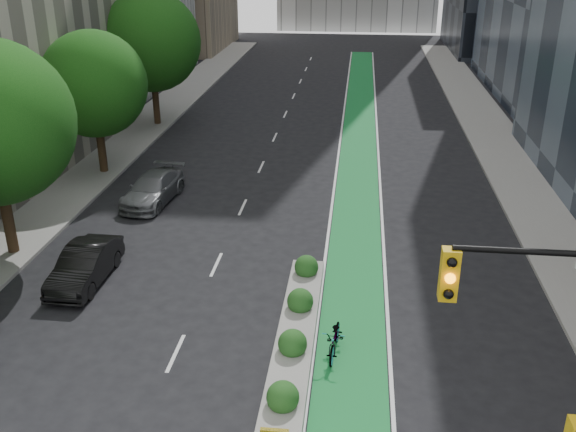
% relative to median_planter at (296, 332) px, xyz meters
% --- Properties ---
extents(sidewalk_left, '(3.60, 90.00, 0.15)m').
position_rel_median_planter_xyz_m(sidewalk_left, '(-13.00, 17.96, -0.30)').
color(sidewalk_left, gray).
rests_on(sidewalk_left, ground).
extents(sidewalk_right, '(3.60, 90.00, 0.15)m').
position_rel_median_planter_xyz_m(sidewalk_right, '(10.60, 17.96, -0.30)').
color(sidewalk_right, gray).
rests_on(sidewalk_right, ground).
extents(bike_lane_paint, '(2.20, 70.00, 0.01)m').
position_rel_median_planter_xyz_m(bike_lane_paint, '(1.80, 22.96, -0.37)').
color(bike_lane_paint, '#167C34').
rests_on(bike_lane_paint, ground).
extents(tree_midfar, '(5.60, 5.60, 7.76)m').
position_rel_median_planter_xyz_m(tree_midfar, '(-12.20, 14.96, 4.57)').
color(tree_midfar, black).
rests_on(tree_midfar, ground).
extents(tree_far, '(6.60, 6.60, 9.00)m').
position_rel_median_planter_xyz_m(tree_far, '(-12.20, 24.96, 5.32)').
color(tree_far, black).
rests_on(tree_far, ground).
extents(median_planter, '(1.20, 10.26, 1.10)m').
position_rel_median_planter_xyz_m(median_planter, '(0.00, 0.00, 0.00)').
color(median_planter, gray).
rests_on(median_planter, ground).
extents(bicycle, '(0.86, 2.04, 1.04)m').
position_rel_median_planter_xyz_m(bicycle, '(1.28, -0.45, 0.15)').
color(bicycle, gray).
rests_on(bicycle, ground).
extents(parked_car_left_mid, '(1.54, 4.32, 1.42)m').
position_rel_median_planter_xyz_m(parked_car_left_mid, '(-8.28, 3.06, 0.34)').
color(parked_car_left_mid, black).
rests_on(parked_car_left_mid, ground).
extents(parked_car_left_far, '(2.43, 4.95, 1.39)m').
position_rel_median_planter_xyz_m(parked_car_left_far, '(-8.20, 11.19, 0.32)').
color(parked_car_left_far, slate).
rests_on(parked_car_left_far, ground).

